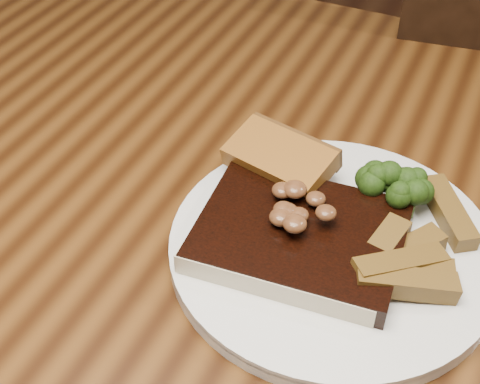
% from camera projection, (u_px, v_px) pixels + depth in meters
% --- Properties ---
extents(dining_table, '(1.60, 0.90, 0.75)m').
position_uv_depth(dining_table, '(245.00, 282.00, 0.69)').
color(dining_table, '#4A2A0E').
rests_on(dining_table, ground).
extents(plate, '(0.29, 0.29, 0.01)m').
position_uv_depth(plate, '(332.00, 248.00, 0.59)').
color(plate, silver).
rests_on(plate, dining_table).
extents(steak, '(0.18, 0.14, 0.03)m').
position_uv_depth(steak, '(300.00, 237.00, 0.57)').
color(steak, black).
rests_on(steak, plate).
extents(steak_bone, '(0.17, 0.03, 0.02)m').
position_uv_depth(steak_bone, '(273.00, 288.00, 0.53)').
color(steak_bone, beige).
rests_on(steak_bone, plate).
extents(mushroom_pile, '(0.06, 0.06, 0.03)m').
position_uv_depth(mushroom_pile, '(297.00, 203.00, 0.56)').
color(mushroom_pile, brown).
rests_on(mushroom_pile, steak).
extents(garlic_bread, '(0.11, 0.07, 0.02)m').
position_uv_depth(garlic_bread, '(279.00, 174.00, 0.64)').
color(garlic_bread, '#91541A').
rests_on(garlic_bread, plate).
extents(potato_wedges, '(0.11, 0.11, 0.02)m').
position_uv_depth(potato_wedges, '(420.00, 244.00, 0.57)').
color(potato_wedges, brown).
rests_on(potato_wedges, plate).
extents(broccoli_cluster, '(0.07, 0.07, 0.04)m').
position_uv_depth(broccoli_cluster, '(398.00, 195.00, 0.60)').
color(broccoli_cluster, '#213D0D').
rests_on(broccoli_cluster, plate).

